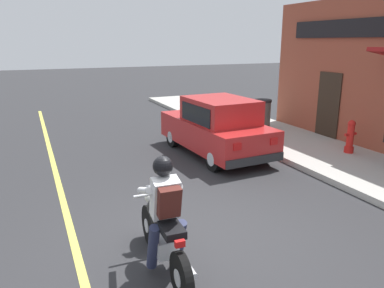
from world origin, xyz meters
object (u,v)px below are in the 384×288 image
object	(u,v)px
motorcycle_with_rider	(164,224)
fire_hydrant	(350,137)
trash_bin	(263,114)
car_hatchback	(216,127)

from	to	relation	value
motorcycle_with_rider	fire_hydrant	xyz separation A→B (m)	(6.20, 2.81, -0.11)
fire_hydrant	trash_bin	distance (m)	3.39
motorcycle_with_rider	trash_bin	world-z (taller)	motorcycle_with_rider
car_hatchback	trash_bin	world-z (taller)	car_hatchback
motorcycle_with_rider	car_hatchback	world-z (taller)	motorcycle_with_rider
motorcycle_with_rider	car_hatchback	distance (m)	5.44
motorcycle_with_rider	fire_hydrant	bearing A→B (deg)	24.36
motorcycle_with_rider	car_hatchback	xyz separation A→B (m)	(3.09, 4.47, 0.09)
car_hatchback	trash_bin	xyz separation A→B (m)	(2.64, 1.69, -0.13)
trash_bin	car_hatchback	bearing A→B (deg)	-147.32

